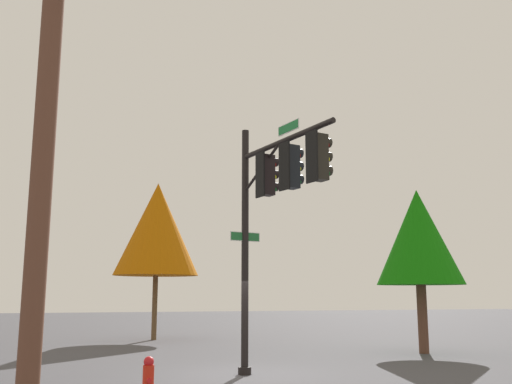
{
  "coord_description": "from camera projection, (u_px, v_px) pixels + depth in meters",
  "views": [
    {
      "loc": [
        15.44,
        -4.56,
        2.11
      ],
      "look_at": [
        -0.4,
        0.45,
        5.11
      ],
      "focal_mm": 40.28,
      "sensor_mm": 36.0,
      "label": 1
    }
  ],
  "objects": [
    {
      "name": "tree_mid",
      "position": [
        157.0,
        229.0,
        28.44
      ],
      "size": [
        4.14,
        4.14,
        7.66
      ],
      "color": "brown",
      "rests_on": "ground_plane"
    },
    {
      "name": "utility_pole",
      "position": [
        42.0,
        173.0,
        7.75
      ],
      "size": [
        1.34,
        1.38,
        7.23
      ],
      "color": "brown",
      "rests_on": "ground_plane"
    },
    {
      "name": "signal_pole_assembly",
      "position": [
        276.0,
        194.0,
        14.95
      ],
      "size": [
        4.21,
        1.58,
        6.83
      ],
      "color": "black",
      "rests_on": "ground_plane"
    },
    {
      "name": "ground_plane",
      "position": [
        245.0,
        375.0,
        15.46
      ],
      "size": [
        120.0,
        120.0,
        0.0
      ],
      "primitive_type": "plane",
      "color": "#424146"
    },
    {
      "name": "tree_near",
      "position": [
        418.0,
        237.0,
        21.9
      ],
      "size": [
        3.27,
        3.27,
        6.14
      ],
      "color": "brown",
      "rests_on": "ground_plane"
    },
    {
      "name": "fire_hydrant",
      "position": [
        148.0,
        377.0,
        12.15
      ],
      "size": [
        0.33,
        0.24,
        0.83
      ],
      "color": "red",
      "rests_on": "ground_plane"
    }
  ]
}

